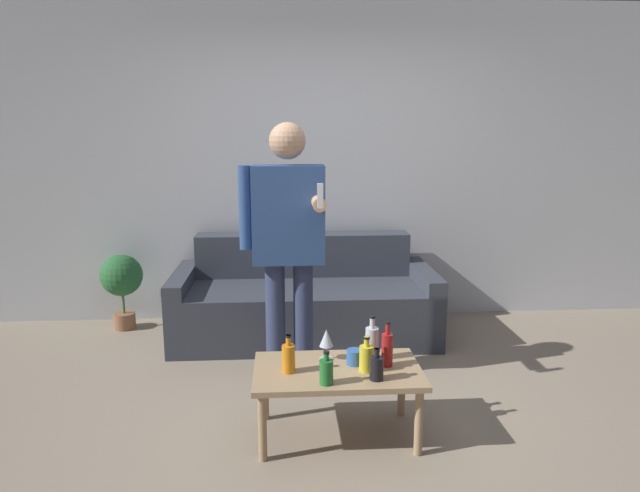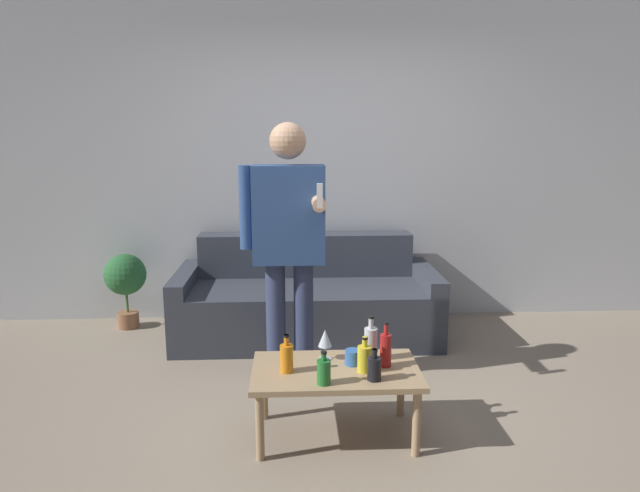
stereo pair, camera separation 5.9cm
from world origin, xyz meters
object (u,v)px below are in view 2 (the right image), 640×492
couch (307,300)px  bottle_orange (287,357)px  person_standing_front (288,236)px  coffee_table (336,377)px

couch → bottle_orange: bearing=-95.1°
couch → person_standing_front: bearing=-98.5°
coffee_table → bottle_orange: bearing=-173.8°
couch → coffee_table: couch is taller
couch → bottle_orange: (-0.14, -1.62, 0.19)m
couch → bottle_orange: couch is taller
coffee_table → person_standing_front: person_standing_front is taller
bottle_orange → person_standing_front: person_standing_front is taller
person_standing_front → couch: bearing=81.5°
coffee_table → bottle_orange: (-0.26, -0.03, 0.13)m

